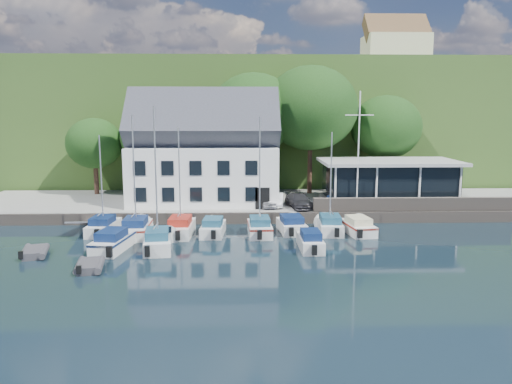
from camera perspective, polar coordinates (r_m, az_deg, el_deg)
ground at (r=33.63m, az=4.23°, el=-7.83°), size 180.00×180.00×0.00m
quay at (r=50.46m, az=2.20°, el=-1.41°), size 60.00×13.00×1.00m
quay_face at (r=44.11m, az=2.77°, el=-2.99°), size 60.00×0.30×1.00m
hillside at (r=94.04m, az=0.39°, el=8.18°), size 160.00×75.00×16.00m
field_patch at (r=102.78m, az=4.80°, el=12.79°), size 50.00×30.00×0.30m
farmhouse at (r=88.31m, az=15.63°, el=15.64°), size 10.40×7.00×8.20m
harbor_building at (r=48.81m, az=-5.93°, el=3.93°), size 14.40×8.20×8.70m
club_pavilion at (r=50.54m, az=14.88°, el=1.22°), size 13.20×7.20×4.10m
seawall at (r=46.76m, az=17.58°, el=-1.34°), size 18.00×0.50×1.20m
gangway at (r=44.13m, az=-18.96°, el=-4.16°), size 1.20×6.00×1.40m
car_silver at (r=46.42m, az=1.36°, el=-0.98°), size 1.80×3.63×1.19m
car_white at (r=46.77m, az=2.34°, el=-0.89°), size 1.67×3.81×1.22m
car_dgrey at (r=46.30m, az=4.92°, el=-0.97°), size 2.60×4.75×1.31m
car_blue at (r=47.01m, az=9.70°, el=-0.94°), size 1.77×3.79×1.26m
flagpole at (r=45.88m, az=11.62°, el=4.63°), size 2.54×0.20×10.59m
tree_0 at (r=55.83m, az=-17.91°, el=3.90°), size 5.93×5.93×8.11m
tree_1 at (r=54.59m, az=-11.83°, el=4.50°), size 6.57×6.57×8.98m
tree_2 at (r=53.54m, az=-0.27°, el=6.68°), size 9.40×9.40×12.85m
tree_3 at (r=53.76m, az=6.24°, el=7.03°), size 9.94×9.94×13.59m
tree_4 at (r=56.97m, az=14.56°, el=5.38°), size 7.71×7.71×10.54m
boat_r1_0 at (r=41.82m, az=-17.27°, el=1.36°), size 2.34×6.19×8.82m
boat_r1_1 at (r=40.21m, az=-13.74°, el=1.57°), size 2.33×6.43×9.33m
boat_r1_2 at (r=39.83m, az=-8.74°, el=1.70°), size 2.28×6.58×9.38m
boat_r1_3 at (r=40.35m, az=-4.93°, el=-3.89°), size 2.26×5.71×1.40m
boat_r1_4 at (r=39.42m, az=0.43°, el=1.53°), size 2.19×5.91×9.11m
boat_r1_5 at (r=41.12m, az=4.08°, el=-3.61°), size 2.68×5.77×1.43m
boat_r1_6 at (r=40.70m, az=8.56°, el=1.59°), size 2.37×6.26×8.99m
boat_r1_7 at (r=41.42m, az=11.54°, el=-3.69°), size 2.86×6.15×1.41m
boat_r2_0 at (r=37.21m, az=-16.06°, el=-5.25°), size 2.98×6.65×1.54m
boat_r2_1 at (r=35.80m, az=-11.35°, el=0.85°), size 2.84×6.66×9.48m
boat_r2_3 at (r=36.32m, az=6.23°, el=-5.40°), size 1.76×5.73×1.41m
dinghy_0 at (r=37.77m, az=-23.97°, el=-6.15°), size 2.51×3.37×0.70m
dinghy_1 at (r=33.31m, az=-18.47°, el=-7.85°), size 2.24×3.20×0.69m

